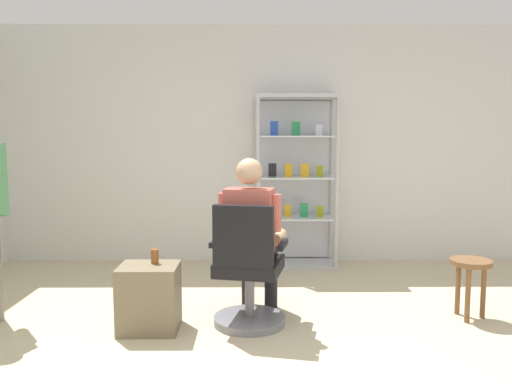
# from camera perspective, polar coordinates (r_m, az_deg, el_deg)

# --- Properties ---
(ground_plane) EXTENTS (7.20, 7.20, 0.00)m
(ground_plane) POSITION_cam_1_polar(r_m,az_deg,el_deg) (3.19, 1.16, -20.76)
(ground_plane) COLOR #C6B793
(back_wall) EXTENTS (6.00, 0.10, 2.70)m
(back_wall) POSITION_cam_1_polar(r_m,az_deg,el_deg) (5.84, 0.41, 5.34)
(back_wall) COLOR silver
(back_wall) RESTS_ON ground
(display_cabinet_main) EXTENTS (0.90, 0.45, 1.90)m
(display_cabinet_main) POSITION_cam_1_polar(r_m,az_deg,el_deg) (5.65, 4.50, 1.34)
(display_cabinet_main) COLOR #B7B7BC
(display_cabinet_main) RESTS_ON ground
(office_chair) EXTENTS (0.61, 0.57, 0.96)m
(office_chair) POSITION_cam_1_polar(r_m,az_deg,el_deg) (3.87, -0.92, -9.54)
(office_chair) COLOR slate
(office_chair) RESTS_ON ground
(seated_shopkeeper) EXTENTS (0.54, 0.61, 1.29)m
(seated_shopkeeper) POSITION_cam_1_polar(r_m,az_deg,el_deg) (3.96, -0.42, -4.46)
(seated_shopkeeper) COLOR black
(seated_shopkeeper) RESTS_ON ground
(storage_crate) EXTENTS (0.44, 0.37, 0.50)m
(storage_crate) POSITION_cam_1_polar(r_m,az_deg,el_deg) (3.94, -12.00, -11.64)
(storage_crate) COLOR #72664C
(storage_crate) RESTS_ON ground
(tea_glass) EXTENTS (0.06, 0.06, 0.11)m
(tea_glass) POSITION_cam_1_polar(r_m,az_deg,el_deg) (3.90, -11.40, -7.16)
(tea_glass) COLOR brown
(tea_glass) RESTS_ON storage_crate
(wooden_stool) EXTENTS (0.32, 0.32, 0.48)m
(wooden_stool) POSITION_cam_1_polar(r_m,az_deg,el_deg) (4.39, 23.14, -8.36)
(wooden_stool) COLOR brown
(wooden_stool) RESTS_ON ground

